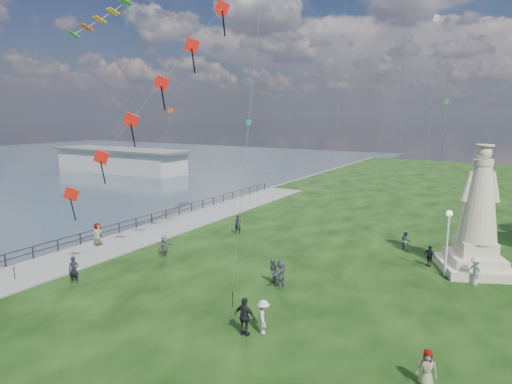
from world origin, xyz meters
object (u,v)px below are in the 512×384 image
Objects in this scene: person_1 at (272,272)px; person_8 at (475,271)px; person_0 at (74,270)px; person_4 at (427,368)px; person_2 at (263,317)px; person_11 at (281,273)px; person_3 at (245,317)px; statue at (477,225)px; pier_pavilion at (120,160)px; person_10 at (98,235)px; person_5 at (165,247)px; person_6 at (238,225)px; person_9 at (429,256)px; person_7 at (405,241)px; lamppost at (448,229)px.

person_8 reaches higher than person_1.
person_0 reaches higher than person_1.
person_1 is at bearing 137.39° from person_4.
person_11 is at bearing -16.56° from person_2.
person_3 is 6.16m from person_11.
statue is 5.13× the size of person_2.
person_3 is (54.72, -41.27, -0.89)m from pier_pavilion.
person_10 is (-26.63, -6.64, 0.01)m from person_8.
person_5 is 8.10m from person_6.
person_8 is (63.63, -28.70, -0.94)m from pier_pavilion.
person_9 is 11.16m from person_11.
statue is 3.74m from person_9.
person_4 is at bearing -115.92° from statue.
person_2 reaches higher than person_7.
person_4 is at bearing -45.63° from person_6.
person_8 is at bearing -13.48° from person_6.
pier_pavilion is 18.80× the size of person_5.
person_0 reaches higher than person_4.
person_9 is (-1.21, 1.49, -2.44)m from lamppost.
person_11 is (-10.14, -6.53, -0.02)m from person_8.
person_5 is at bearing -88.43° from person_10.
person_6 is (44.74, -26.62, -0.99)m from pier_pavilion.
statue is 14.01m from person_1.
person_7 is at bearing -66.47° from person_10.
person_10 is (-18.37, 5.29, 0.08)m from person_2.
lamppost is at bearing -12.34° from person_6.
statue is 18.83m from person_6.
lamppost is 15.09m from person_3.
person_9 is (18.55, 14.62, -0.11)m from person_0.
person_6 is at bearing -170.77° from person_1.
person_3 is (1.90, -6.20, 0.14)m from person_1.
person_7 is at bearing 172.15° from person_8.
person_3 reaches higher than person_10.
person_4 is at bearing -107.10° from person_10.
person_10 is (-23.65, -8.67, 0.16)m from person_9.
statue is at bearing -156.98° from person_7.
person_8 is at bearing -70.45° from person_2.
person_8 is at bearing -72.28° from person_5.
person_1 is 12.60m from person_7.
person_10 is at bearing -126.95° from person_9.
person_8 is 12.06m from person_11.
pier_pavilion reaches higher than person_11.
person_0 is (42.10, -41.29, -0.98)m from pier_pavilion.
person_2 is at bearing -60.01° from person_6.
person_0 reaches higher than person_5.
person_11 is (-9.92, -9.02, -2.35)m from statue.
pier_pavilion is 16.54× the size of person_10.
statue is 4.71× the size of person_10.
person_3 is 18.68m from person_10.
person_10 reaches higher than person_6.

